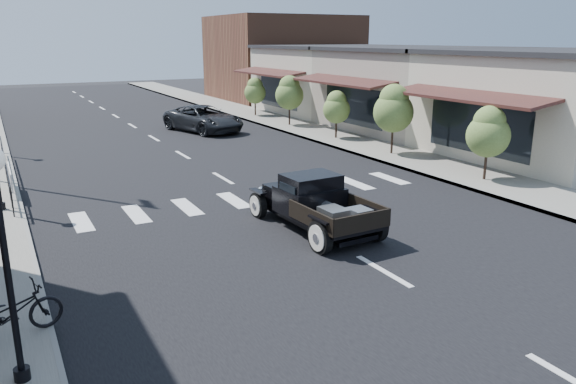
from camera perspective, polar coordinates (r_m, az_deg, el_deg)
name	(u,v)px	position (r m, az deg, el deg)	size (l,w,h in m)	color
ground	(317,233)	(15.50, 2.93, -4.19)	(120.00, 120.00, 0.00)	black
road	(164,145)	(29.00, -12.44, 4.73)	(14.00, 80.00, 0.02)	black
road_markings	(197,164)	(24.31, -9.21, 2.85)	(12.00, 60.00, 0.06)	silver
sidewalk_right	(310,131)	(32.26, 2.30, 6.24)	(3.00, 80.00, 0.15)	gray
storefront_near	(561,106)	(28.09, 25.95, 7.85)	(10.00, 9.00, 4.50)	beige
storefront_mid	(424,90)	(34.17, 13.70, 10.02)	(10.00, 9.00, 4.50)	#A49789
storefront_far	(340,80)	(41.33, 5.32, 11.24)	(10.00, 9.00, 4.50)	#B7AD9A
far_building_right	(282,58)	(50.15, -0.56, 13.45)	(11.00, 10.00, 7.00)	brown
railing	(6,167)	(22.98, -26.76, 2.32)	(0.08, 10.00, 1.00)	black
banner	(11,184)	(21.07, -26.30, 0.76)	(0.04, 2.20, 0.60)	silver
lamp_post_a	(7,266)	(9.09, -26.67, -6.74)	(0.36, 0.36, 3.74)	black
small_tree_a	(487,144)	(21.71, 19.59, 4.58)	(1.57, 1.57, 2.61)	#5A7435
small_tree_b	(393,120)	(25.65, 10.61, 7.17)	(1.79, 1.79, 2.98)	#5A7435
small_tree_c	(336,115)	(29.45, 4.93, 7.78)	(1.41, 1.41, 2.35)	#5A7435
small_tree_d	(289,101)	(33.86, 0.14, 9.22)	(1.68, 1.68, 2.81)	#5A7435
small_tree_e	(255,97)	(38.26, -3.36, 9.60)	(1.44, 1.44, 2.40)	#5A7435
hotrod_pickup	(315,203)	(15.53, 2.73, -1.08)	(2.13, 4.57, 1.59)	black
second_car	(203,119)	(32.59, -8.58, 7.35)	(2.43, 5.27, 1.47)	black
motorcycle	(10,314)	(10.96, -26.40, -11.00)	(0.62, 1.77, 0.93)	black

